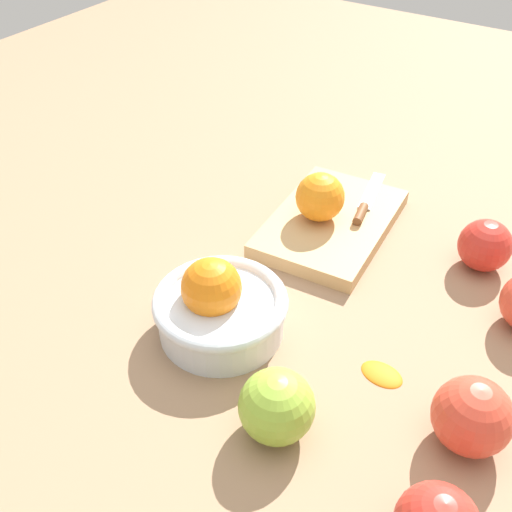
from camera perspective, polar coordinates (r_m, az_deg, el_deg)
ground_plane at (r=0.81m, az=8.40°, el=-4.74°), size 2.40×2.40×0.00m
bowl at (r=0.75m, az=-3.50°, el=-4.83°), size 0.17×0.17×0.10m
cutting_board at (r=0.94m, az=7.07°, el=3.10°), size 0.26×0.18×0.02m
orange_on_board at (r=0.91m, az=6.05°, el=5.53°), size 0.07×0.07×0.07m
knife at (r=0.96m, az=10.28°, el=4.87°), size 0.16×0.05×0.01m
apple_front_right at (r=0.90m, az=20.74°, el=0.95°), size 0.07×0.07×0.07m
apple_mid_left at (r=0.65m, az=1.96°, el=-13.94°), size 0.08×0.08×0.08m
apple_front_left_2 at (r=0.68m, az=19.67°, el=-14.01°), size 0.08×0.08×0.08m
citrus_peel at (r=0.74m, az=11.78°, el=-10.67°), size 0.04×0.06×0.01m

